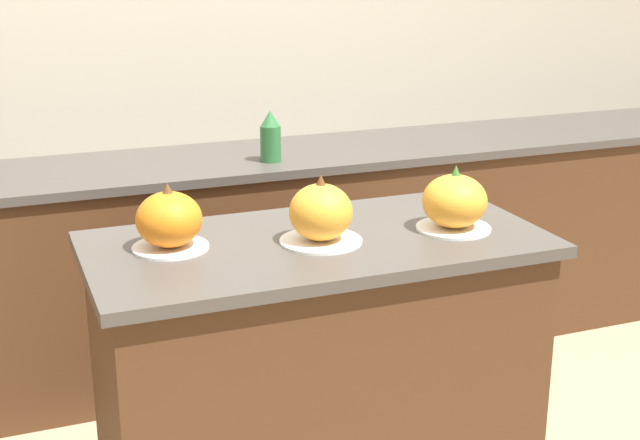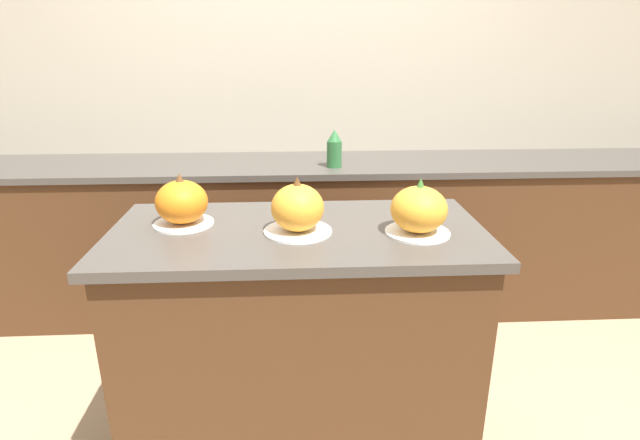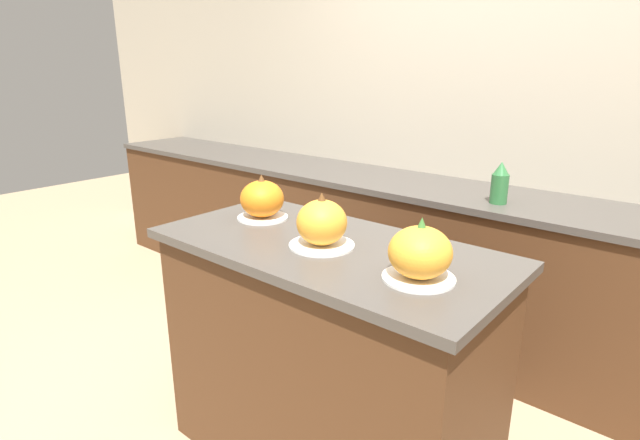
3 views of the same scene
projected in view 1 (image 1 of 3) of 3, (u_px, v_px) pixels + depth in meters
The scene contains 7 objects.
wall_back at pixel (189, 67), 3.79m from camera, with size 8.00×0.06×2.50m.
kitchen_island at pixel (317, 389), 2.67m from camera, with size 1.30×0.65×0.96m.
back_counter at pixel (215, 266), 3.73m from camera, with size 6.00×0.60×0.92m.
pumpkin_cake_left at pixel (169, 221), 2.43m from camera, with size 0.21×0.21×0.19m.
pumpkin_cake_center at pixel (321, 214), 2.48m from camera, with size 0.23×0.23×0.20m.
pumpkin_cake_right at pixel (454, 203), 2.59m from camera, with size 0.22×0.22×0.19m.
bottle_tall at pixel (270, 137), 3.52m from camera, with size 0.08×0.08×0.21m.
Camera 1 is at (-0.86, -2.24, 1.77)m, focal length 50.00 mm.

